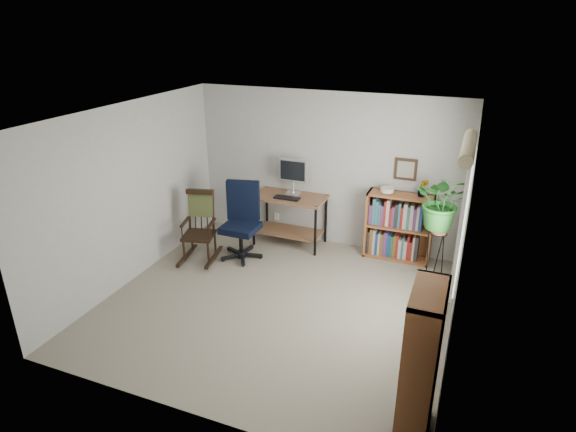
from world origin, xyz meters
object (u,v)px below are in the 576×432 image
at_px(desk, 290,220).
at_px(rocking_chair, 198,226).
at_px(office_chair, 240,222).
at_px(tall_bookshelf, 420,367).
at_px(low_bookshelf, 399,227).

distance_m(desk, rocking_chair, 1.46).
xyz_separation_m(desk, office_chair, (-0.50, -0.74, 0.18)).
distance_m(office_chair, tall_bookshelf, 3.80).
relative_size(desk, office_chair, 0.96).
relative_size(rocking_chair, tall_bookshelf, 0.73).
xyz_separation_m(low_bookshelf, tall_bookshelf, (0.72, -3.30, 0.22)).
bearing_deg(rocking_chair, low_bookshelf, 7.44).
height_order(rocking_chair, low_bookshelf, rocking_chair).
bearing_deg(low_bookshelf, office_chair, -158.61).
bearing_deg(desk, rocking_chair, -136.61).
xyz_separation_m(office_chair, low_bookshelf, (2.19, 0.86, -0.07)).
distance_m(office_chair, low_bookshelf, 2.35).
bearing_deg(office_chair, low_bookshelf, 8.08).
relative_size(office_chair, rocking_chair, 1.10).
bearing_deg(office_chair, desk, 42.51).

